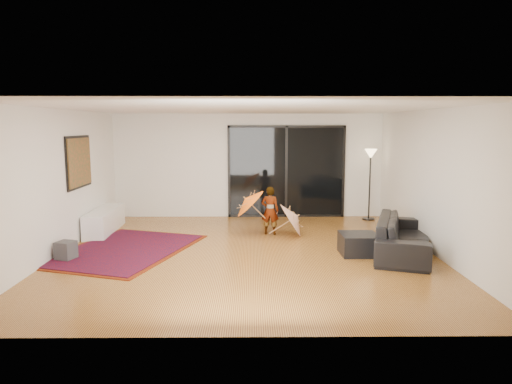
{
  "coord_description": "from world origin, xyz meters",
  "views": [
    {
      "loc": [
        0.09,
        -8.41,
        2.39
      ],
      "look_at": [
        0.18,
        0.46,
        1.1
      ],
      "focal_mm": 32.0,
      "sensor_mm": 36.0,
      "label": 1
    }
  ],
  "objects_px": {
    "media_console": "(105,221)",
    "child": "(270,211)",
    "sofa": "(404,236)",
    "ottoman": "(359,244)"
  },
  "relations": [
    {
      "from": "sofa",
      "to": "ottoman",
      "type": "relative_size",
      "value": 3.48
    },
    {
      "from": "sofa",
      "to": "ottoman",
      "type": "distance_m",
      "value": 0.87
    },
    {
      "from": "media_console",
      "to": "sofa",
      "type": "height_order",
      "value": "sofa"
    },
    {
      "from": "media_console",
      "to": "sofa",
      "type": "relative_size",
      "value": 0.79
    },
    {
      "from": "media_console",
      "to": "child",
      "type": "height_order",
      "value": "child"
    },
    {
      "from": "media_console",
      "to": "ottoman",
      "type": "distance_m",
      "value": 5.67
    },
    {
      "from": "sofa",
      "to": "ottoman",
      "type": "xyz_separation_m",
      "value": [
        -0.85,
        -0.02,
        -0.15
      ]
    },
    {
      "from": "sofa",
      "to": "ottoman",
      "type": "bearing_deg",
      "value": 110.69
    },
    {
      "from": "media_console",
      "to": "child",
      "type": "relative_size",
      "value": 1.73
    },
    {
      "from": "media_console",
      "to": "sofa",
      "type": "distance_m",
      "value": 6.47
    }
  ]
}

